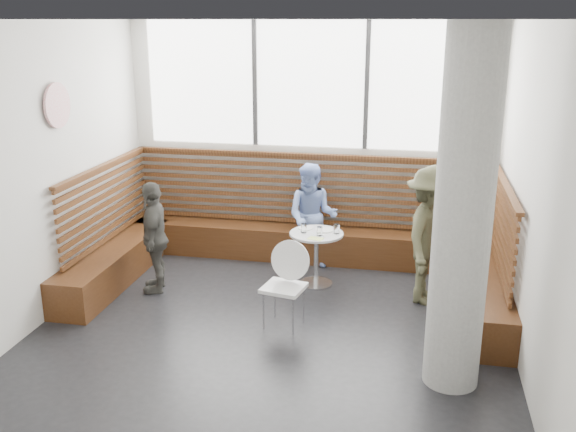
% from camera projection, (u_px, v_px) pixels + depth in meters
% --- Properties ---
extents(room, '(5.00, 5.00, 3.20)m').
position_uv_depth(room, '(268.00, 187.00, 6.38)').
color(room, silver).
rests_on(room, ground).
extents(booth, '(5.00, 2.50, 1.44)m').
position_uv_depth(booth, '(300.00, 242.00, 8.39)').
color(booth, '#3E210F').
rests_on(booth, ground).
extents(concrete_column, '(0.50, 0.50, 3.20)m').
position_uv_depth(concrete_column, '(463.00, 215.00, 5.47)').
color(concrete_column, gray).
rests_on(concrete_column, ground).
extents(wall_art, '(0.03, 0.50, 0.50)m').
position_uv_depth(wall_art, '(57.00, 105.00, 7.01)').
color(wall_art, white).
rests_on(wall_art, room).
extents(cafe_table, '(0.67, 0.67, 0.68)m').
position_uv_depth(cafe_table, '(316.00, 248.00, 7.95)').
color(cafe_table, silver).
rests_on(cafe_table, ground).
extents(cafe_chair, '(0.44, 0.43, 0.92)m').
position_uv_depth(cafe_chair, '(285.00, 277.00, 6.89)').
color(cafe_chair, white).
rests_on(cafe_chair, ground).
extents(adult_man, '(0.84, 1.17, 1.63)m').
position_uv_depth(adult_man, '(430.00, 236.00, 7.38)').
color(adult_man, '#43432C').
rests_on(adult_man, ground).
extents(child_back, '(0.70, 0.56, 1.41)m').
position_uv_depth(child_back, '(312.00, 216.00, 8.48)').
color(child_back, '#829EE2').
rests_on(child_back, ground).
extents(child_left, '(0.54, 0.86, 1.37)m').
position_uv_depth(child_left, '(155.00, 237.00, 7.74)').
color(child_left, '#474640').
rests_on(child_left, ground).
extents(plate_near, '(0.19, 0.19, 0.01)m').
position_uv_depth(plate_near, '(305.00, 228.00, 8.05)').
color(plate_near, white).
rests_on(plate_near, cafe_table).
extents(plate_far, '(0.20, 0.20, 0.01)m').
position_uv_depth(plate_far, '(325.00, 230.00, 7.96)').
color(plate_far, white).
rests_on(plate_far, cafe_table).
extents(glass_left, '(0.07, 0.07, 0.11)m').
position_uv_depth(glass_left, '(304.00, 228.00, 7.89)').
color(glass_left, white).
rests_on(glass_left, cafe_table).
extents(glass_mid, '(0.07, 0.07, 0.11)m').
position_uv_depth(glass_mid, '(320.00, 231.00, 7.78)').
color(glass_mid, white).
rests_on(glass_mid, cafe_table).
extents(glass_right, '(0.07, 0.07, 0.12)m').
position_uv_depth(glass_right, '(337.00, 229.00, 7.85)').
color(glass_right, white).
rests_on(glass_right, cafe_table).
extents(menu_card, '(0.21, 0.17, 0.00)m').
position_uv_depth(menu_card, '(316.00, 239.00, 7.68)').
color(menu_card, '#A5C64C').
rests_on(menu_card, cafe_table).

